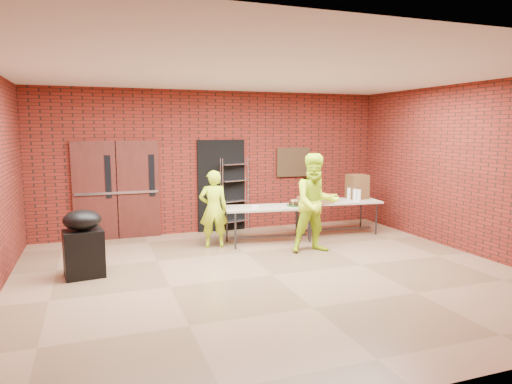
# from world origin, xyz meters

# --- Properties ---
(room) EXTENTS (8.08, 7.08, 3.28)m
(room) POSITION_xyz_m (0.00, 0.00, 1.60)
(room) COLOR brown
(room) RESTS_ON ground
(double_doors) EXTENTS (1.78, 0.12, 2.10)m
(double_doors) POSITION_xyz_m (-2.20, 3.44, 1.05)
(double_doors) COLOR #461914
(double_doors) RESTS_ON room
(dark_doorway) EXTENTS (1.10, 0.06, 2.10)m
(dark_doorway) POSITION_xyz_m (0.10, 3.46, 1.05)
(dark_doorway) COLOR black
(dark_doorway) RESTS_ON room
(bronze_plaque) EXTENTS (0.85, 0.04, 0.70)m
(bronze_plaque) POSITION_xyz_m (1.90, 3.45, 1.55)
(bronze_plaque) COLOR #382716
(bronze_plaque) RESTS_ON room
(wire_rack) EXTENTS (0.65, 0.35, 1.69)m
(wire_rack) POSITION_xyz_m (0.37, 3.32, 0.84)
(wire_rack) COLOR silver
(wire_rack) RESTS_ON room
(table_left) EXTENTS (1.92, 1.01, 0.75)m
(table_left) POSITION_xyz_m (0.72, 2.05, 0.69)
(table_left) COLOR tan
(table_left) RESTS_ON room
(table_right) EXTENTS (1.95, 0.99, 0.77)m
(table_right) POSITION_xyz_m (2.41, 2.20, 0.70)
(table_right) COLOR tan
(table_right) RESTS_ON room
(basket_bananas) EXTENTS (0.50, 0.39, 0.16)m
(basket_bananas) POSITION_xyz_m (1.73, 2.12, 0.84)
(basket_bananas) COLOR olive
(basket_bananas) RESTS_ON table_right
(basket_oranges) EXTENTS (0.49, 0.38, 0.15)m
(basket_oranges) POSITION_xyz_m (2.16, 2.30, 0.83)
(basket_oranges) COLOR olive
(basket_oranges) RESTS_ON table_right
(basket_apples) EXTENTS (0.45, 0.35, 0.14)m
(basket_apples) POSITION_xyz_m (1.92, 2.02, 0.83)
(basket_apples) COLOR olive
(basket_apples) RESTS_ON table_right
(muffin_tray) EXTENTS (0.44, 0.44, 0.11)m
(muffin_tray) POSITION_xyz_m (1.33, 1.97, 0.80)
(muffin_tray) COLOR #155117
(muffin_tray) RESTS_ON table_left
(napkin_box) EXTENTS (0.16, 0.11, 0.05)m
(napkin_box) POSITION_xyz_m (0.40, 2.01, 0.78)
(napkin_box) COLOR white
(napkin_box) RESTS_ON table_left
(coffee_dispenser) EXTENTS (0.42, 0.37, 0.55)m
(coffee_dispenser) POSITION_xyz_m (2.98, 2.30, 1.04)
(coffee_dispenser) COLOR brown
(coffee_dispenser) RESTS_ON table_right
(cup_stack_front) EXTENTS (0.09, 0.09, 0.26)m
(cup_stack_front) POSITION_xyz_m (2.76, 2.04, 0.90)
(cup_stack_front) COLOR white
(cup_stack_front) RESTS_ON table_right
(cup_stack_mid) EXTENTS (0.08, 0.08, 0.25)m
(cup_stack_mid) POSITION_xyz_m (2.82, 1.97, 0.90)
(cup_stack_mid) COLOR white
(cup_stack_mid) RESTS_ON table_right
(cup_stack_back) EXTENTS (0.09, 0.09, 0.26)m
(cup_stack_back) POSITION_xyz_m (2.76, 2.27, 0.90)
(cup_stack_back) COLOR white
(cup_stack_back) RESTS_ON table_right
(covered_grill) EXTENTS (0.65, 0.57, 1.08)m
(covered_grill) POSITION_xyz_m (-2.86, 0.96, 0.54)
(covered_grill) COLOR black
(covered_grill) RESTS_ON room
(volunteer_woman) EXTENTS (0.61, 0.45, 1.54)m
(volunteer_woman) POSITION_xyz_m (-0.45, 2.06, 0.77)
(volunteer_woman) COLOR #BDE719
(volunteer_woman) RESTS_ON room
(volunteer_man) EXTENTS (0.98, 0.79, 1.89)m
(volunteer_man) POSITION_xyz_m (1.30, 1.07, 0.94)
(volunteer_man) COLOR #BDE719
(volunteer_man) RESTS_ON room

